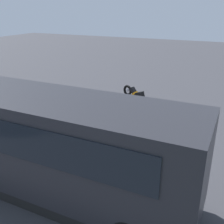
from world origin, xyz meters
The scene contains 12 objects.
ground_plane centered at (0.00, 0.00, 0.00)m, with size 80.00×80.00×0.00m, color #38383D.
tour_bus centered at (1.55, 4.45, 1.64)m, with size 10.15×2.64×3.25m.
spectator_far_left centered at (0.24, 1.29, 1.01)m, with size 0.57×0.33×1.69m.
spectator_left centered at (1.47, 1.53, 1.00)m, with size 0.57×0.39×1.69m.
spectator_centre centered at (2.67, 1.74, 0.97)m, with size 0.58×0.36×1.65m.
parked_motorcycle_silver centered at (-0.16, 2.12, 0.48)m, with size 2.05×0.59×0.99m.
stunt_motorcycle centered at (0.83, -2.63, 1.03)m, with size 1.85×1.07×1.78m.
traffic_cone centered at (-1.18, -1.65, 0.30)m, with size 0.34×0.34×0.63m.
bay_line_b centered at (-2.63, -1.24, 0.00)m, with size 0.10×4.36×0.01m.
bay_line_c centered at (0.33, -1.24, 0.00)m, with size 0.10×3.86×0.01m.
bay_line_d centered at (3.28, -1.24, 0.00)m, with size 0.10×4.35×0.01m.
bay_line_e centered at (6.24, -1.24, 0.00)m, with size 0.10×4.23×0.01m.
Camera 1 is at (-3.76, 10.29, 5.68)m, focal length 43.05 mm.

